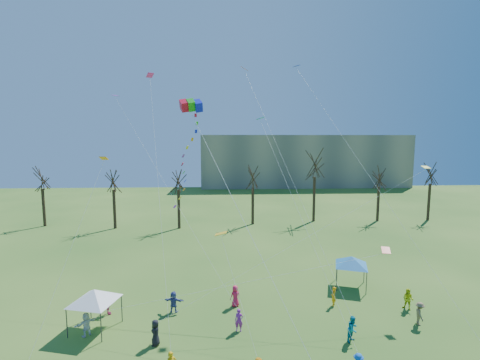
{
  "coord_description": "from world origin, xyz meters",
  "views": [
    {
      "loc": [
        -1.82,
        -16.63,
        13.6
      ],
      "look_at": [
        -0.74,
        5.0,
        11.0
      ],
      "focal_mm": 25.0,
      "sensor_mm": 36.0,
      "label": 1
    }
  ],
  "objects_px": {
    "distant_building": "(303,161)",
    "big_box_kite": "(190,162)",
    "canopy_tent_white": "(94,296)",
    "canopy_tent_blue": "(351,261)"
  },
  "relations": [
    {
      "from": "distant_building",
      "to": "canopy_tent_white",
      "type": "bearing_deg",
      "value": -113.68
    },
    {
      "from": "canopy_tent_white",
      "to": "canopy_tent_blue",
      "type": "distance_m",
      "value": 21.91
    },
    {
      "from": "big_box_kite",
      "to": "canopy_tent_blue",
      "type": "relative_size",
      "value": 4.6
    },
    {
      "from": "canopy_tent_blue",
      "to": "canopy_tent_white",
      "type": "bearing_deg",
      "value": -163.96
    },
    {
      "from": "distant_building",
      "to": "big_box_kite",
      "type": "xyz_separation_m",
      "value": [
        -26.03,
        -76.38,
        4.62
      ]
    },
    {
      "from": "big_box_kite",
      "to": "canopy_tent_white",
      "type": "bearing_deg",
      "value": 172.66
    },
    {
      "from": "canopy_tent_white",
      "to": "canopy_tent_blue",
      "type": "height_order",
      "value": "canopy_tent_white"
    },
    {
      "from": "distant_building",
      "to": "big_box_kite",
      "type": "relative_size",
      "value": 3.54
    },
    {
      "from": "big_box_kite",
      "to": "distant_building",
      "type": "bearing_deg",
      "value": 71.18
    },
    {
      "from": "big_box_kite",
      "to": "canopy_tent_white",
      "type": "relative_size",
      "value": 4.33
    }
  ]
}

